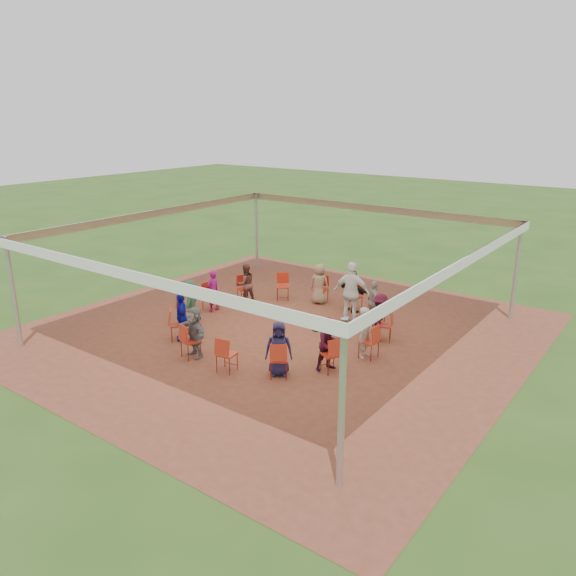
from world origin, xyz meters
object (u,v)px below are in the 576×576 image
Objects in this scene: person_seated_2 at (351,291)px; person_seated_11 at (365,332)px; chair_3 at (321,289)px; chair_8 at (178,325)px; chair_0 at (384,325)px; person_seated_1 at (374,303)px; chair_6 at (211,297)px; person_seated_3 at (319,284)px; chair_7 at (186,309)px; chair_12 at (331,354)px; person_seated_4 at (246,284)px; person_seated_8 at (194,332)px; chair_9 at (191,341)px; chair_10 at (227,354)px; person_seated_0 at (380,317)px; laptop at (374,318)px; person_seated_6 at (190,302)px; chair_5 at (244,289)px; cable_coil at (317,330)px; person_seated_7 at (182,317)px; person_seated_10 at (329,344)px; chair_1 at (377,309)px; person_seated_5 at (213,291)px; chair_11 at (279,359)px; person_seated_9 at (279,349)px; chair_13 at (369,342)px; chair_4 at (283,287)px; standing_person at (352,293)px.

person_seated_11 is at bearing 141.43° from person_seated_2.
chair_8 is at bearing 64.29° from chair_3.
chair_0 is 0.67× the size of person_seated_1.
person_seated_2 is (3.64, 2.55, 0.22)m from chair_6.
person_seated_11 is at bearing 161.86° from chair_0.
chair_7 is at bearing 50.46° from person_seated_3.
chair_8 and chair_12 have the same top height.
person_seated_4 and person_seated_8 have the same top height.
person_seated_4 is at bearing 127.61° from chair_9.
chair_6 is 1.00× the size of chair_8.
chair_9 and chair_10 have the same top height.
person_seated_0 reaches higher than laptop.
chair_3 is at bearing 23.20° from person_seated_1.
person_seated_0 is 5.56m from person_seated_6.
chair_7 is 1.00× the size of chair_10.
chair_5 is 1.00× the size of chair_6.
chair_3 is 2.57m from cable_coil.
person_seated_1 is at bearing 90.00° from person_seated_7.
chair_0 is 4.54m from chair_10.
person_seated_0 is (5.11, -0.29, 0.22)m from chair_5.
person_seated_1 is 3.47m from person_seated_10.
chair_7 is at bearing 115.71° from chair_12.
chair_1 and chair_6 have the same top height.
person_seated_6 is (-3.30, -3.77, 0.00)m from person_seated_2.
chair_10 is at bearing 115.71° from chair_1.
person_seated_6 is at bearing 139.91° from chair_10.
person_seated_5 is at bearing 40.09° from chair_3.
person_seated_7 is (-1.32, -4.95, 0.22)m from chair_3.
chair_11 is 5.54m from person_seated_4.
person_seated_8 is (2.16, -2.81, 0.22)m from chair_6.
person_seated_6 is 1.00× the size of person_seated_9.
chair_3 is 1.00× the size of chair_7.
chair_9 is at bearing 154.29° from chair_11.
chair_13 is at bearing 77.14° from chair_7.
person_seated_2 is (1.52, 5.48, 0.22)m from chair_9.
chair_10 is 3.55m from person_seated_11.
person_seated_11 is 3.32× the size of laptop.
chair_9 is 0.67× the size of person_seated_5.
chair_9 is (-0.26, -5.65, 0.00)m from chair_3.
person_seated_8 is (0.03, 0.12, 0.22)m from chair_9.
person_seated_1 reaches higher than chair_7.
chair_4 is at bearing 129.54° from person_seated_7.
person_seated_5 is at bearing 9.53° from standing_person.
chair_13 is 0.25m from person_seated_11.
chair_1 is 1.94m from cable_coil.
standing_person is at bearing 65.89° from cable_coil.
person_seated_7 and person_seated_8 have the same top height.
person_seated_5 and person_seated_6 have the same top height.
person_seated_6 is (-4.47, -3.27, 0.22)m from chair_1.
chair_5 is 0.48× the size of standing_person.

